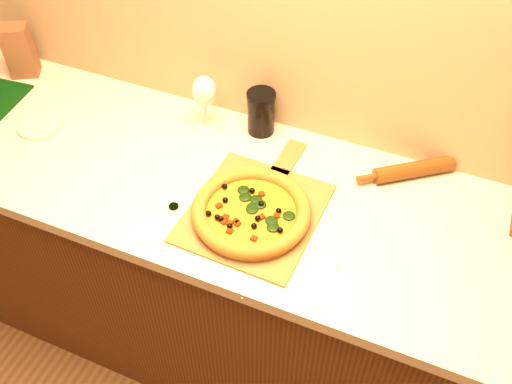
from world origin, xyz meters
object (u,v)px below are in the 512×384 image
object	(u,v)px
pizza_peel	(256,209)
rolling_pin	(414,169)
pizza	(251,212)
wine_glass	(204,93)
side_plate	(40,125)
dark_jar	(261,112)

from	to	relation	value
pizza_peel	rolling_pin	bearing A→B (deg)	41.49
pizza	wine_glass	size ratio (longest dim) A/B	1.72
side_plate	dark_jar	bearing A→B (deg)	21.80
dark_jar	side_plate	xyz separation A→B (m)	(-0.68, -0.27, -0.07)
pizza_peel	dark_jar	xyz separation A→B (m)	(-0.13, 0.33, 0.07)
pizza_peel	wine_glass	world-z (taller)	wine_glass
rolling_pin	dark_jar	world-z (taller)	dark_jar
pizza	wine_glass	bearing A→B (deg)	133.40
rolling_pin	side_plate	bearing A→B (deg)	-167.73
pizza	dark_jar	bearing A→B (deg)	108.85
pizza	rolling_pin	distance (m)	0.52
wine_glass	rolling_pin	bearing A→B (deg)	3.23
pizza_peel	wine_glass	bearing A→B (deg)	138.56
pizza	dark_jar	distance (m)	0.39
pizza_peel	side_plate	size ratio (longest dim) A/B	3.65
pizza	wine_glass	distance (m)	0.45
pizza	rolling_pin	bearing A→B (deg)	42.90
pizza_peel	wine_glass	xyz separation A→B (m)	(-0.30, 0.28, 0.13)
pizza_peel	pizza	size ratio (longest dim) A/B	1.61
pizza_peel	rolling_pin	size ratio (longest dim) A/B	1.78
pizza_peel	dark_jar	size ratio (longest dim) A/B	3.62
dark_jar	pizza_peel	bearing A→B (deg)	-69.20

